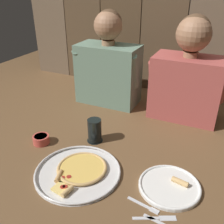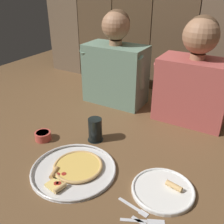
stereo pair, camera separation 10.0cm
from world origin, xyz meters
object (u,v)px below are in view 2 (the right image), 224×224
Objects in this scene: dipping_bowl at (43,135)px; diner_right at (194,77)px; pizza_tray at (74,169)px; drinking_glass at (95,130)px; diner_left at (116,64)px; dinner_plate at (163,190)px.

dipping_bowl is 0.88m from diner_right.
drinking_glass is at bearing 102.22° from pizza_tray.
diner_left is 1.00× the size of diner_right.
pizza_tray is 4.49× the size of dipping_bowl.
diner_right is (0.50, 0.00, 0.00)m from diner_left.
dinner_plate is 0.67m from dipping_bowl.
drinking_glass is (-0.43, 0.17, 0.05)m from dinner_plate.
diner_right is at bearing 52.46° from drinking_glass.
dipping_bowl is (-0.24, -0.14, -0.04)m from drinking_glass.
pizza_tray is 0.63× the size of diner_right.
dinner_plate is at bearing -3.00° from dipping_bowl.
pizza_tray is at bearing -168.48° from dinner_plate.
pizza_tray is 0.63× the size of diner_left.
drinking_glass is 0.21× the size of diner_left.
drinking_glass is at bearing 158.52° from dinner_plate.
dinner_plate is 2.02× the size of drinking_glass.
drinking_glass is 0.52m from diner_left.
dinner_plate is 3.01× the size of dipping_bowl.
diner_left is (-0.58, 0.63, 0.25)m from dinner_plate.
pizza_tray is 1.49× the size of dinner_plate.
drinking_glass is 0.62m from diner_right.
diner_left is at bearing -179.93° from diner_right.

